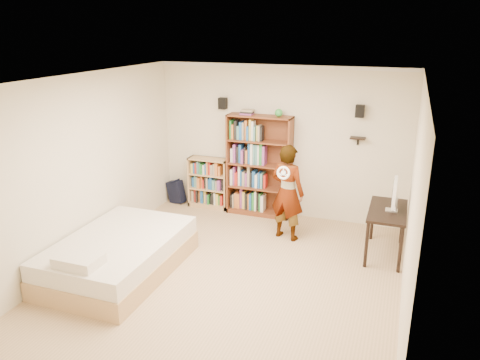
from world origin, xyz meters
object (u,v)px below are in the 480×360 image
object	(u,v)px
low_bookshelf	(209,183)
daybed	(119,251)
computer_desk	(386,232)
tall_bookshelf	(259,166)
person	(287,192)

from	to	relation	value
low_bookshelf	daybed	world-z (taller)	low_bookshelf
low_bookshelf	computer_desk	distance (m)	3.43
tall_bookshelf	person	world-z (taller)	tall_bookshelf
person	tall_bookshelf	bearing A→B (deg)	-33.44
low_bookshelf	daybed	distance (m)	2.76
computer_desk	daybed	distance (m)	3.92
tall_bookshelf	low_bookshelf	size ratio (longest dim) A/B	1.91
daybed	computer_desk	bearing A→B (deg)	27.51
person	low_bookshelf	bearing A→B (deg)	-11.25
tall_bookshelf	daybed	world-z (taller)	tall_bookshelf
computer_desk	person	world-z (taller)	person
tall_bookshelf	computer_desk	distance (m)	2.52
low_bookshelf	person	size ratio (longest dim) A/B	0.61
tall_bookshelf	person	distance (m)	1.12
low_bookshelf	tall_bookshelf	bearing A→B (deg)	-1.44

